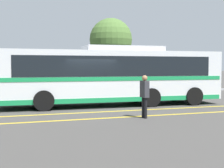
% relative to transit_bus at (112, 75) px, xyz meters
% --- Properties ---
extents(ground_plane, '(220.00, 220.00, 0.00)m').
position_rel_transit_bus_xyz_m(ground_plane, '(-1.47, -0.40, -1.69)').
color(ground_plane, '#423F3D').
extents(lane_strip_0, '(32.12, 0.20, 0.01)m').
position_rel_transit_bus_xyz_m(lane_strip_0, '(-0.01, -2.20, -1.69)').
color(lane_strip_0, gold).
rests_on(lane_strip_0, ground_plane).
extents(lane_strip_1, '(32.12, 0.20, 0.01)m').
position_rel_transit_bus_xyz_m(lane_strip_1, '(-0.01, -3.96, -1.69)').
color(lane_strip_1, gold).
rests_on(lane_strip_1, ground_plane).
extents(curb_strip, '(40.12, 0.36, 0.15)m').
position_rel_transit_bus_xyz_m(curb_strip, '(-0.01, 7.23, -1.62)').
color(curb_strip, '#99999E').
rests_on(curb_strip, ground_plane).
extents(transit_bus, '(12.52, 3.05, 3.24)m').
position_rel_transit_bus_xyz_m(transit_bus, '(0.00, 0.00, 0.00)').
color(transit_bus, silver).
rests_on(transit_bus, ground_plane).
extents(parked_car_1, '(4.00, 2.01, 1.42)m').
position_rel_transit_bus_xyz_m(parked_car_1, '(-4.83, 5.94, -0.96)').
color(parked_car_1, '#4C3823').
rests_on(parked_car_1, ground_plane).
extents(parked_car_2, '(4.19, 1.99, 1.37)m').
position_rel_transit_bus_xyz_m(parked_car_2, '(0.59, 6.26, -0.99)').
color(parked_car_2, '#335B33').
rests_on(parked_car_2, ground_plane).
extents(pedestrian_0, '(0.26, 0.44, 1.78)m').
position_rel_transit_bus_xyz_m(pedestrian_0, '(-0.07, -4.44, -0.67)').
color(pedestrian_0, black).
rests_on(pedestrian_0, ground_plane).
extents(tree_1, '(3.83, 3.83, 6.47)m').
position_rel_transit_bus_xyz_m(tree_1, '(3.41, 10.62, 2.85)').
color(tree_1, '#513823').
rests_on(tree_1, ground_plane).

